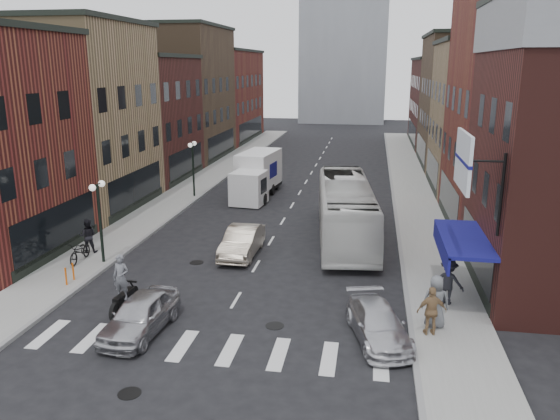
% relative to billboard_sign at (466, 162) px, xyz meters
% --- Properties ---
extents(ground, '(160.00, 160.00, 0.00)m').
position_rel_billboard_sign_xyz_m(ground, '(-8.59, -0.50, -6.13)').
color(ground, black).
rests_on(ground, ground).
extents(sidewalk_left, '(3.00, 74.00, 0.15)m').
position_rel_billboard_sign_xyz_m(sidewalk_left, '(-17.09, 21.50, -6.06)').
color(sidewalk_left, gray).
rests_on(sidewalk_left, ground).
extents(sidewalk_right, '(3.00, 74.00, 0.15)m').
position_rel_billboard_sign_xyz_m(sidewalk_right, '(-0.09, 21.50, -6.06)').
color(sidewalk_right, gray).
rests_on(sidewalk_right, ground).
extents(curb_left, '(0.20, 74.00, 0.16)m').
position_rel_billboard_sign_xyz_m(curb_left, '(-15.59, 21.50, -6.13)').
color(curb_left, gray).
rests_on(curb_left, ground).
extents(curb_right, '(0.20, 74.00, 0.16)m').
position_rel_billboard_sign_xyz_m(curb_right, '(-1.59, 21.50, -6.13)').
color(curb_right, gray).
rests_on(curb_right, ground).
extents(crosswalk_stripes, '(12.00, 2.20, 0.01)m').
position_rel_billboard_sign_xyz_m(crosswalk_stripes, '(-8.59, -3.50, -6.13)').
color(crosswalk_stripes, silver).
rests_on(crosswalk_stripes, ground).
extents(bldg_left_mid_a, '(10.30, 10.20, 12.30)m').
position_rel_billboard_sign_xyz_m(bldg_left_mid_a, '(-23.58, 13.50, 0.02)').
color(bldg_left_mid_a, '#917750').
rests_on(bldg_left_mid_a, ground).
extents(bldg_left_mid_b, '(10.30, 10.20, 10.30)m').
position_rel_billboard_sign_xyz_m(bldg_left_mid_b, '(-23.58, 23.50, -0.98)').
color(bldg_left_mid_b, '#451C18').
rests_on(bldg_left_mid_b, ground).
extents(bldg_left_far_a, '(10.30, 12.20, 13.30)m').
position_rel_billboard_sign_xyz_m(bldg_left_far_a, '(-23.58, 34.50, 0.52)').
color(bldg_left_far_a, '#4D3926').
rests_on(bldg_left_far_a, ground).
extents(bldg_left_far_b, '(10.30, 16.20, 11.30)m').
position_rel_billboard_sign_xyz_m(bldg_left_far_b, '(-23.58, 48.50, -0.48)').
color(bldg_left_far_b, maroon).
rests_on(bldg_left_far_b, ground).
extents(bldg_right_mid_a, '(10.30, 10.20, 14.30)m').
position_rel_billboard_sign_xyz_m(bldg_right_mid_a, '(6.41, 13.50, 1.02)').
color(bldg_right_mid_a, maroon).
rests_on(bldg_right_mid_a, ground).
extents(bldg_right_mid_b, '(10.30, 10.20, 11.30)m').
position_rel_billboard_sign_xyz_m(bldg_right_mid_b, '(6.41, 23.50, -0.48)').
color(bldg_right_mid_b, '#917750').
rests_on(bldg_right_mid_b, ground).
extents(bldg_right_far_a, '(10.30, 12.20, 12.30)m').
position_rel_billboard_sign_xyz_m(bldg_right_far_a, '(6.41, 34.50, 0.02)').
color(bldg_right_far_a, '#4D3926').
rests_on(bldg_right_far_a, ground).
extents(bldg_right_far_b, '(10.30, 16.20, 10.30)m').
position_rel_billboard_sign_xyz_m(bldg_right_far_b, '(6.41, 48.50, -0.98)').
color(bldg_right_far_b, '#451C18').
rests_on(bldg_right_far_b, ground).
extents(awning_blue, '(1.80, 5.00, 0.78)m').
position_rel_billboard_sign_xyz_m(awning_blue, '(0.34, 2.00, -3.50)').
color(awning_blue, navy).
rests_on(awning_blue, ground).
extents(billboard_sign, '(1.52, 3.00, 3.70)m').
position_rel_billboard_sign_xyz_m(billboard_sign, '(0.00, 0.00, 0.00)').
color(billboard_sign, black).
rests_on(billboard_sign, ground).
extents(streetlamp_near, '(0.32, 1.22, 4.11)m').
position_rel_billboard_sign_xyz_m(streetlamp_near, '(-15.99, 3.50, -3.22)').
color(streetlamp_near, black).
rests_on(streetlamp_near, ground).
extents(streetlamp_far, '(0.32, 1.22, 4.11)m').
position_rel_billboard_sign_xyz_m(streetlamp_far, '(-15.99, 17.50, -3.22)').
color(streetlamp_far, black).
rests_on(streetlamp_far, ground).
extents(bike_rack, '(0.08, 0.68, 0.80)m').
position_rel_billboard_sign_xyz_m(bike_rack, '(-16.19, 0.80, -5.58)').
color(bike_rack, '#D8590C').
rests_on(bike_rack, sidewalk_left).
extents(box_truck, '(2.79, 7.59, 3.21)m').
position_rel_billboard_sign_xyz_m(box_truck, '(-11.56, 18.58, -4.55)').
color(box_truck, white).
rests_on(box_truck, ground).
extents(motorcycle_rider, '(0.68, 2.36, 2.40)m').
position_rel_billboard_sign_xyz_m(motorcycle_rider, '(-12.66, -1.34, -5.01)').
color(motorcycle_rider, black).
rests_on(motorcycle_rider, ground).
extents(transit_bus, '(4.04, 12.10, 3.31)m').
position_rel_billboard_sign_xyz_m(transit_bus, '(-4.58, 9.70, -4.48)').
color(transit_bus, silver).
rests_on(transit_bus, ground).
extents(sedan_left_near, '(1.95, 4.26, 1.42)m').
position_rel_billboard_sign_xyz_m(sedan_left_near, '(-11.30, -2.81, -5.42)').
color(sedan_left_near, '#B6B6BB').
rests_on(sedan_left_near, ground).
extents(sedan_left_far, '(1.58, 4.41, 1.45)m').
position_rel_billboard_sign_xyz_m(sedan_left_far, '(-9.62, 5.96, -5.41)').
color(sedan_left_far, beige).
rests_on(sedan_left_far, ground).
extents(curb_car, '(2.75, 4.47, 1.21)m').
position_rel_billboard_sign_xyz_m(curb_car, '(-2.80, -1.90, -5.53)').
color(curb_car, silver).
rests_on(curb_car, ground).
extents(parked_bicycle, '(0.76, 1.98, 1.03)m').
position_rel_billboard_sign_xyz_m(parked_bicycle, '(-17.10, 3.35, -5.47)').
color(parked_bicycle, black).
rests_on(parked_bicycle, sidewalk_left).
extents(ped_left_solo, '(0.96, 0.71, 1.76)m').
position_rel_billboard_sign_xyz_m(ped_left_solo, '(-17.36, 4.65, -5.10)').
color(ped_left_solo, black).
rests_on(ped_left_solo, sidewalk_left).
extents(ped_right_a, '(1.35, 0.95, 1.89)m').
position_rel_billboard_sign_xyz_m(ped_right_a, '(-0.04, 1.32, -5.04)').
color(ped_right_a, black).
rests_on(ped_right_a, sidewalk_right).
extents(ped_right_b, '(1.13, 0.71, 1.80)m').
position_rel_billboard_sign_xyz_m(ped_right_b, '(-0.95, -1.48, -5.08)').
color(ped_right_b, olive).
rests_on(ped_right_b, sidewalk_right).
extents(ped_right_c, '(0.98, 0.65, 1.97)m').
position_rel_billboard_sign_xyz_m(ped_right_c, '(-0.75, -0.84, -5.00)').
color(ped_right_c, slate).
rests_on(ped_right_c, sidewalk_right).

